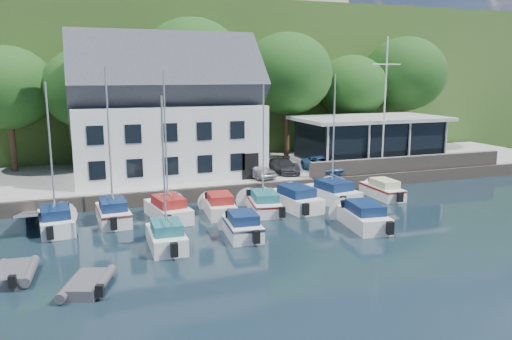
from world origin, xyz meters
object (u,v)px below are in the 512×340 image
object	(u,v)px
boat_r1_7	(382,188)
boat_r2_3	(362,214)
car_silver	(256,169)
boat_r1_4	(263,149)
boat_r2_2	(242,224)
boat_r1_0	(51,155)
boat_r1_6	(334,134)
harbor_building	(167,120)
boat_r1_1	(110,149)
flagpole	(385,105)
boat_r1_2	(166,148)
club_pavilion	(369,140)
car_blue	(323,164)
boat_r1_5	(295,197)
car_white	(260,168)
boat_r1_3	(219,204)
dinghy_1	(87,282)
car_dgrey	(284,166)
boat_r2_1	(164,164)
dinghy_0	(14,272)

from	to	relation	value
boat_r1_7	boat_r2_3	bearing A→B (deg)	-131.88
car_silver	boat_r1_4	world-z (taller)	boat_r1_4
boat_r1_7	boat_r2_2	distance (m)	13.35
boat_r1_0	boat_r1_6	world-z (taller)	boat_r1_6
harbor_building	boat_r1_6	xyz separation A→B (m)	(9.95, -8.65, -0.55)
boat_r1_1	boat_r1_4	world-z (taller)	boat_r1_1
boat_r1_4	boat_r2_3	distance (m)	7.48
flagpole	boat_r1_2	size ratio (longest dim) A/B	1.21
flagpole	boat_r2_2	bearing A→B (deg)	-148.27
harbor_building	club_pavilion	xyz separation A→B (m)	(18.00, -0.50, -2.30)
car_blue	boat_r1_7	world-z (taller)	car_blue
club_pavilion	boat_r1_5	xyz separation A→B (m)	(-11.21, -8.84, -2.27)
car_white	boat_r1_3	world-z (taller)	car_white
boat_r2_3	car_silver	bearing A→B (deg)	110.74
club_pavilion	boat_r1_6	size ratio (longest dim) A/B	1.38
boat_r1_3	boat_r1_5	xyz separation A→B (m)	(5.14, -0.28, 0.08)
harbor_building	car_white	xyz separation A→B (m)	(6.67, -2.85, -3.78)
harbor_building	boat_r1_0	size ratio (longest dim) A/B	1.63
boat_r1_3	boat_r1_6	world-z (taller)	boat_r1_6
boat_r1_6	car_silver	bearing A→B (deg)	115.88
dinghy_1	boat_r1_2	bearing A→B (deg)	80.92
boat_r1_0	boat_r1_1	world-z (taller)	boat_r1_1
car_white	boat_r1_3	distance (m)	8.04
car_dgrey	boat_r1_5	bearing A→B (deg)	-105.84
boat_r2_1	dinghy_0	size ratio (longest dim) A/B	2.89
flagpole	boat_r2_1	size ratio (longest dim) A/B	1.23
boat_r1_4	boat_r1_5	world-z (taller)	boat_r1_4
boat_r1_1	dinghy_1	size ratio (longest dim) A/B	3.11
boat_r1_7	club_pavilion	bearing A→B (deg)	64.58
car_white	boat_r1_3	xyz separation A→B (m)	(-5.03, -6.21, -0.87)
boat_r1_0	boat_r1_4	xyz separation A→B (m)	(12.63, -0.09, -0.30)
harbor_building	dinghy_1	distance (m)	20.03
car_blue	flagpole	xyz separation A→B (m)	(4.90, -1.00, 4.70)
car_silver	boat_r1_1	bearing A→B (deg)	-168.18
boat_r2_1	boat_r2_3	world-z (taller)	boat_r2_1
boat_r1_6	boat_r2_2	size ratio (longest dim) A/B	1.95
dinghy_1	boat_r2_2	bearing A→B (deg)	47.71
harbor_building	boat_r2_3	world-z (taller)	harbor_building
boat_r1_2	dinghy_0	bearing A→B (deg)	-148.46
dinghy_0	boat_r1_0	bearing A→B (deg)	81.69
club_pavilion	boat_r1_3	xyz separation A→B (m)	(-16.35, -8.56, -2.35)
car_white	boat_r1_4	xyz separation A→B (m)	(-2.12, -6.46, 2.54)
boat_r2_3	boat_r1_0	bearing A→B (deg)	169.87
boat_r2_1	boat_r1_7	bearing A→B (deg)	19.32
boat_r1_3	boat_r1_7	xyz separation A→B (m)	(12.38, 0.33, -0.01)
harbor_building	dinghy_0	world-z (taller)	harbor_building
car_dgrey	boat_r1_6	distance (m)	7.03
harbor_building	car_dgrey	bearing A→B (deg)	-15.73
boat_r1_5	club_pavilion	bearing A→B (deg)	30.77
boat_r1_7	dinghy_1	world-z (taller)	boat_r1_7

